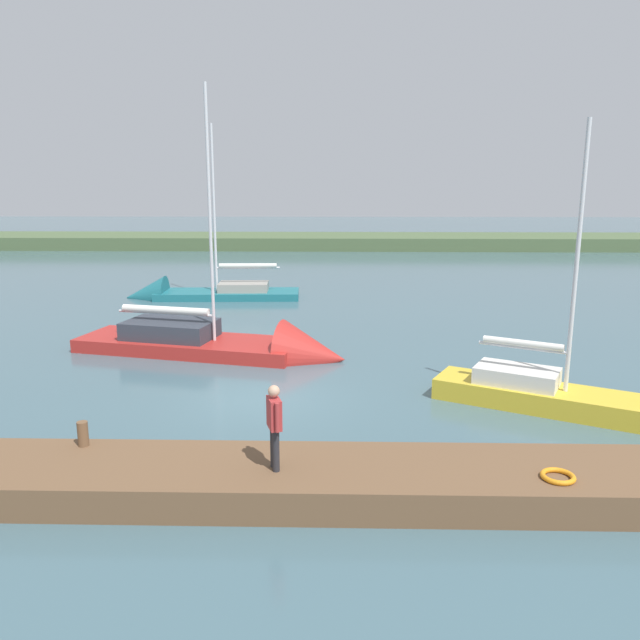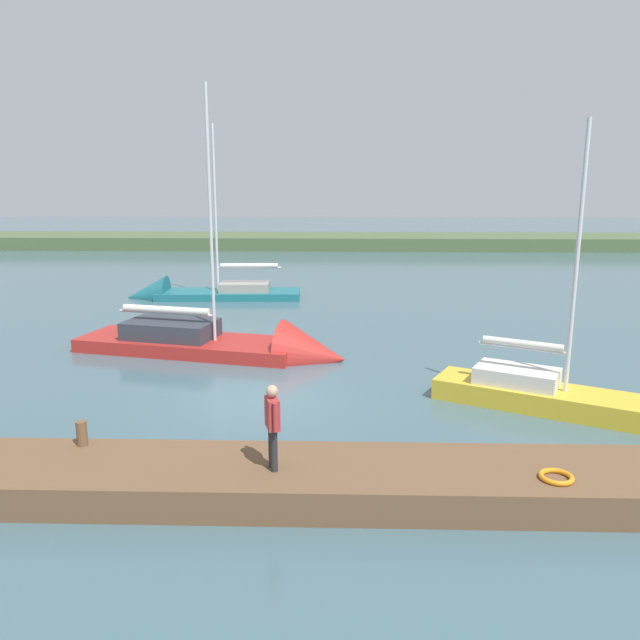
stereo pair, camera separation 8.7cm
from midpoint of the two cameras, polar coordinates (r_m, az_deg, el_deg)
The scene contains 9 objects.
ground_plane at distance 18.51m, azimuth -5.46°, elevation -7.22°, with size 200.00×200.00×0.00m, color #42606B.
far_shoreline at distance 61.60m, azimuth -0.63°, elevation 6.68°, with size 180.00×8.00×2.40m, color #4C603D.
dock_pier at distance 13.13m, azimuth -8.53°, elevation -14.27°, with size 21.80×2.37×0.68m, color brown.
mooring_post_near at distance 14.50m, azimuth -21.06°, elevation -9.70°, with size 0.23×0.23×0.54m, color brown.
life_ring_buoy at distance 13.06m, azimuth 20.79°, elevation -13.25°, with size 0.66×0.66×0.10m, color orange.
sailboat_outer_mooring at distance 23.18m, azimuth -7.64°, elevation -2.68°, with size 10.53×4.83×10.79m.
sailboat_far_left at distance 18.64m, azimuth 22.13°, elevation -7.22°, with size 7.09×4.74×8.50m.
sailboat_near_dock at distance 34.99m, azimuth -11.60°, elevation 2.18°, with size 9.57×2.81×10.41m.
person_on_dock at distance 12.29m, azimuth -4.41°, elevation -9.21°, with size 0.35×0.63×1.73m.
Camera 1 is at (-2.13, 17.30, 6.22)m, focal length 34.93 mm.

